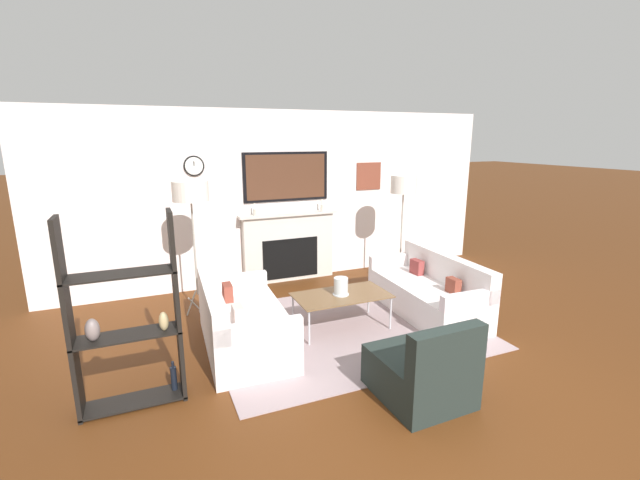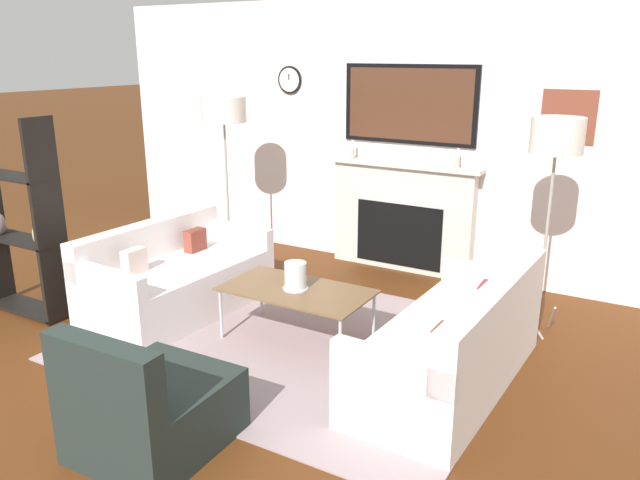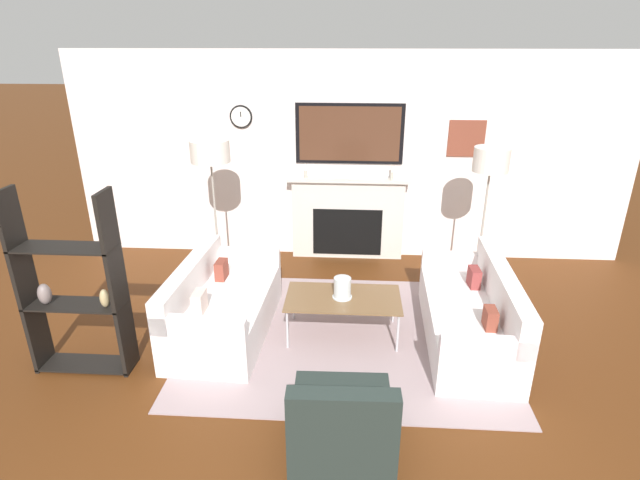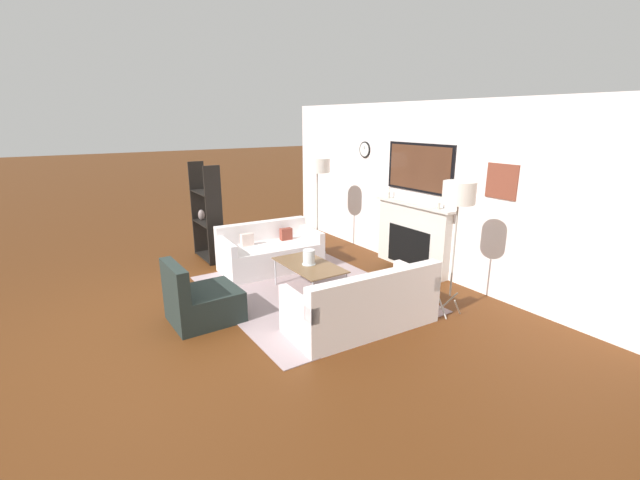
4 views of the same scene
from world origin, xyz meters
name	(u,v)px [view 1 (image 1 of 4)]	position (x,y,z in m)	size (l,w,h in m)	color
ground_plane	(465,440)	(0.00, 0.00, 0.00)	(60.00, 60.00, 0.00)	#542B11
fireplace_wall	(286,205)	(0.00, 4.27, 1.23)	(7.34, 0.28, 2.70)	white
area_rug	(343,328)	(0.00, 2.16, 0.01)	(3.12, 2.50, 0.01)	#A08A8D
couch_left	(241,324)	(-1.25, 2.16, 0.28)	(0.92, 1.65, 0.75)	white
couch_right	(428,293)	(1.26, 2.16, 0.28)	(0.84, 1.84, 0.78)	white
armchair	(422,372)	(0.01, 0.59, 0.26)	(0.74, 0.83, 0.80)	#212B27
coffee_table	(342,297)	(-0.01, 2.18, 0.41)	(1.14, 0.62, 0.44)	brown
hurricane_candle	(341,287)	(-0.02, 2.18, 0.53)	(0.20, 0.20, 0.21)	silver
floor_lamp_left	(191,193)	(-1.57, 3.31, 1.61)	(0.45, 0.45, 1.77)	#9E998E
floor_lamp_right	(404,186)	(1.57, 3.31, 1.56)	(0.39, 0.39, 1.73)	#9E998E
shelf_unit	(126,321)	(-2.36, 1.50, 0.78)	(0.87, 0.28, 1.70)	black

